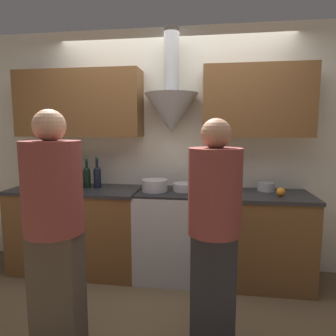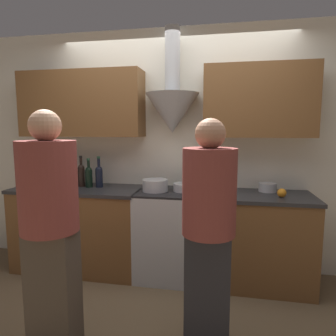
% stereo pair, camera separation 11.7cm
% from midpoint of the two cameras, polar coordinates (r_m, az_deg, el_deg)
% --- Properties ---
extents(ground_plane, '(12.00, 12.00, 0.00)m').
position_cam_midpoint_polar(ground_plane, '(3.11, -1.75, -22.12)').
color(ground_plane, brown).
extents(wall_back, '(8.40, 0.56, 2.60)m').
position_cam_midpoint_polar(wall_back, '(3.27, -1.00, 6.31)').
color(wall_back, silver).
rests_on(wall_back, ground_plane).
extents(counter_left, '(1.38, 0.62, 0.90)m').
position_cam_midpoint_polar(counter_left, '(3.48, -17.71, -10.98)').
color(counter_left, brown).
rests_on(counter_left, ground_plane).
extents(counter_right, '(1.08, 0.62, 0.90)m').
position_cam_midpoint_polar(counter_right, '(3.17, 15.04, -12.70)').
color(counter_right, brown).
rests_on(counter_right, ground_plane).
extents(stove_range, '(0.65, 0.60, 0.90)m').
position_cam_midpoint_polar(stove_range, '(3.19, -0.81, -12.30)').
color(stove_range, '#B7BABC').
rests_on(stove_range, ground_plane).
extents(wine_bottle_0, '(0.08, 0.08, 0.33)m').
position_cam_midpoint_polar(wine_bottle_0, '(3.70, -26.05, -1.09)').
color(wine_bottle_0, black).
rests_on(wine_bottle_0, counter_left).
extents(wine_bottle_1, '(0.08, 0.08, 0.33)m').
position_cam_midpoint_polar(wine_bottle_1, '(3.65, -24.71, -1.04)').
color(wine_bottle_1, black).
rests_on(wine_bottle_1, counter_left).
extents(wine_bottle_2, '(0.07, 0.07, 0.36)m').
position_cam_midpoint_polar(wine_bottle_2, '(3.58, -23.65, -1.01)').
color(wine_bottle_2, black).
rests_on(wine_bottle_2, counter_left).
extents(wine_bottle_3, '(0.08, 0.08, 0.34)m').
position_cam_midpoint_polar(wine_bottle_3, '(3.54, -22.17, -1.21)').
color(wine_bottle_3, black).
rests_on(wine_bottle_3, counter_left).
extents(wine_bottle_4, '(0.08, 0.08, 0.35)m').
position_cam_midpoint_polar(wine_bottle_4, '(3.50, -20.61, -1.01)').
color(wine_bottle_4, black).
rests_on(wine_bottle_4, counter_left).
extents(wine_bottle_5, '(0.08, 0.08, 0.33)m').
position_cam_midpoint_polar(wine_bottle_5, '(3.43, -19.20, -1.26)').
color(wine_bottle_5, black).
rests_on(wine_bottle_5, counter_left).
extents(wine_bottle_6, '(0.07, 0.07, 0.34)m').
position_cam_midpoint_polar(wine_bottle_6, '(3.41, -17.53, -1.20)').
color(wine_bottle_6, black).
rests_on(wine_bottle_6, counter_left).
extents(wine_bottle_7, '(0.08, 0.08, 0.32)m').
position_cam_midpoint_polar(wine_bottle_7, '(3.34, -16.17, -1.51)').
color(wine_bottle_7, black).
rests_on(wine_bottle_7, counter_left).
extents(wine_bottle_8, '(0.08, 0.08, 0.34)m').
position_cam_midpoint_polar(wine_bottle_8, '(3.32, -14.31, -1.41)').
color(wine_bottle_8, black).
rests_on(wine_bottle_8, counter_left).
extents(stock_pot, '(0.26, 0.26, 0.12)m').
position_cam_midpoint_polar(stock_pot, '(3.05, -3.65, -3.32)').
color(stock_pot, '#B7BABC').
rests_on(stock_pot, stove_range).
extents(mixing_bowl, '(0.23, 0.23, 0.08)m').
position_cam_midpoint_polar(mixing_bowl, '(3.06, 1.95, -3.67)').
color(mixing_bowl, '#B7BABC').
rests_on(mixing_bowl, stove_range).
extents(orange_fruit, '(0.08, 0.08, 0.08)m').
position_cam_midpoint_polar(orange_fruit, '(2.99, 19.64, -4.31)').
color(orange_fruit, orange).
rests_on(orange_fruit, counter_right).
extents(saucepan, '(0.18, 0.18, 0.09)m').
position_cam_midpoint_polar(saucepan, '(3.21, 17.15, -3.39)').
color(saucepan, '#B7BABC').
rests_on(saucepan, counter_right).
extents(person_foreground_left, '(0.38, 0.38, 1.66)m').
position_cam_midpoint_polar(person_foreground_left, '(2.16, -22.33, -10.03)').
color(person_foreground_left, '#473D33').
rests_on(person_foreground_left, ground_plane).
extents(person_foreground_right, '(0.36, 0.36, 1.60)m').
position_cam_midpoint_polar(person_foreground_right, '(2.06, 7.14, -11.10)').
color(person_foreground_right, '#28282D').
rests_on(person_foreground_right, ground_plane).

